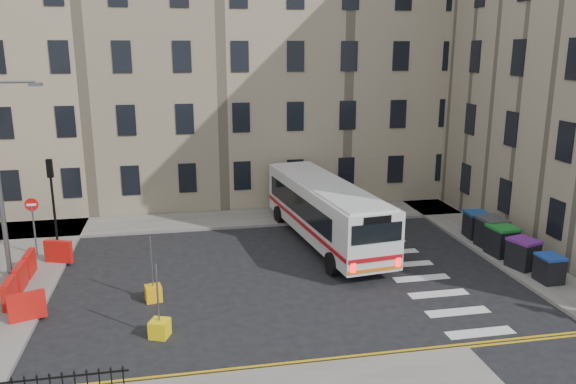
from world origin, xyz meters
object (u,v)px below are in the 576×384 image
object	(u,v)px
wheelie_bin_e	(476,224)
bollard_yellow	(154,293)
wheelie_bin_a	(549,268)
bollard_chevron	(160,328)
wheelie_bin_c	(502,240)
wheelie_bin_b	(523,253)
wheelie_bin_d	(492,232)
bus	(325,209)

from	to	relation	value
wheelie_bin_e	bollard_yellow	size ratio (longest dim) A/B	2.18
wheelie_bin_a	bollard_chevron	bearing A→B (deg)	-176.45
wheelie_bin_c	bollard_yellow	distance (m)	15.70
wheelie_bin_b	wheelie_bin_e	bearing A→B (deg)	72.03
wheelie_bin_b	wheelie_bin_e	size ratio (longest dim) A/B	1.08
wheelie_bin_b	bollard_yellow	distance (m)	15.66
wheelie_bin_d	bollard_chevron	bearing A→B (deg)	-164.26
wheelie_bin_d	bollard_yellow	world-z (taller)	wheelie_bin_d
wheelie_bin_c	wheelie_bin_a	bearing A→B (deg)	-91.31
wheelie_bin_a	wheelie_bin_c	xyz separation A→B (m)	(-0.20, 3.19, 0.12)
bollard_chevron	wheelie_bin_d	bearing A→B (deg)	19.90
bollard_chevron	wheelie_bin_a	bearing A→B (deg)	4.88
wheelie_bin_e	bollard_yellow	world-z (taller)	wheelie_bin_e
wheelie_bin_d	wheelie_bin_e	size ratio (longest dim) A/B	1.11
wheelie_bin_a	wheelie_bin_d	xyz separation A→B (m)	(-0.09, 4.25, 0.16)
wheelie_bin_a	bollard_yellow	distance (m)	15.90
bollard_chevron	bus	bearing A→B (deg)	45.96
wheelie_bin_a	wheelie_bin_b	xyz separation A→B (m)	(-0.16, 1.60, 0.08)
bus	bollard_chevron	size ratio (longest dim) A/B	18.90
wheelie_bin_c	bollard_yellow	size ratio (longest dim) A/B	2.31
wheelie_bin_d	bollard_yellow	xyz separation A→B (m)	(-15.72, -2.66, -0.58)
wheelie_bin_d	wheelie_bin_a	bearing A→B (deg)	-92.90
wheelie_bin_c	bollard_chevron	size ratio (longest dim) A/B	2.31
wheelie_bin_c	bollard_chevron	xyz separation A→B (m)	(-15.31, -4.52, -0.55)
bus	bollard_yellow	world-z (taller)	bus
bus	wheelie_bin_d	xyz separation A→B (m)	(7.58, -2.53, -0.86)
wheelie_bin_d	wheelie_bin_e	xyz separation A→B (m)	(0.04, 1.51, -0.07)
wheelie_bin_e	bollard_chevron	world-z (taller)	wheelie_bin_e
bus	wheelie_bin_d	size ratio (longest dim) A/B	7.84
wheelie_bin_d	wheelie_bin_c	bearing A→B (deg)	-100.05
wheelie_bin_b	bollard_chevron	world-z (taller)	wheelie_bin_b
wheelie_bin_b	wheelie_bin_d	distance (m)	2.66
wheelie_bin_b	wheelie_bin_e	distance (m)	4.17
wheelie_bin_a	wheelie_bin_d	world-z (taller)	wheelie_bin_d
bus	wheelie_bin_a	distance (m)	10.29
wheelie_bin_d	bollard_yellow	size ratio (longest dim) A/B	2.41
wheelie_bin_b	wheelie_bin_e	world-z (taller)	wheelie_bin_e
wheelie_bin_b	bollard_yellow	bearing A→B (deg)	163.53
wheelie_bin_a	wheelie_bin_b	world-z (taller)	wheelie_bin_b
bus	wheelie_bin_a	world-z (taller)	bus
wheelie_bin_e	wheelie_bin_b	bearing A→B (deg)	-87.44
bus	wheelie_bin_b	distance (m)	9.17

